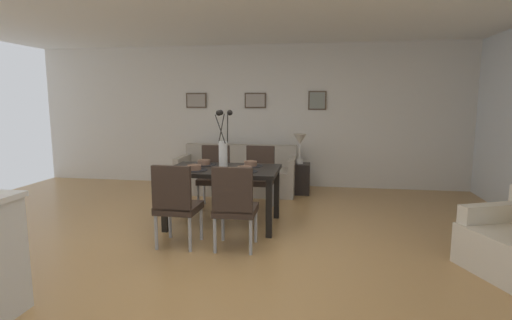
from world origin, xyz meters
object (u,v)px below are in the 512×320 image
dining_chair_near_left (176,201)px  side_table (299,179)px  centerpiece_vase (223,146)px  bowl_far_right (251,163)px  dining_chair_near_right (215,173)px  bowl_near_left (194,167)px  bowl_far_left (245,168)px  sofa (238,176)px  table_lamp (300,142)px  dining_table (223,175)px  dining_chair_far_left (234,204)px  dining_chair_far_right (259,174)px  framed_picture_right (317,100)px  framed_picture_center (255,100)px  bowl_near_right (204,162)px  framed_picture_left (196,100)px

dining_chair_near_left → side_table: (1.18, 2.77, -0.25)m
centerpiece_vase → bowl_far_right: 0.45m
dining_chair_near_right → bowl_near_left: bearing=-88.3°
centerpiece_vase → bowl_far_left: (0.31, -0.21, -0.24)m
sofa → table_lamp: bearing=1.2°
dining_table → dining_chair_far_left: 0.92m
dining_chair_near_left → table_lamp: (1.18, 2.77, 0.38)m
dining_chair_far_right → centerpiece_vase: centerpiece_vase is taller
dining_chair_near_left → framed_picture_right: bearing=66.7°
table_lamp → framed_picture_right: (0.27, 0.59, 0.70)m
dining_chair_near_right → sofa: dining_chair_near_right is taller
dining_chair_far_left → bowl_far_right: size_ratio=5.41×
dining_chair_far_right → side_table: 1.19m
bowl_far_right → dining_chair_near_left: bearing=-120.5°
dining_chair_near_left → framed_picture_center: bearing=84.7°
dining_chair_far_right → table_lamp: size_ratio=1.80×
dining_chair_far_left → sofa: 2.80m
bowl_near_left → dining_chair_far_left: bearing=-45.1°
dining_table → centerpiece_vase: centerpiece_vase is taller
bowl_near_right → sofa: bowl_near_right is taller
dining_chair_far_left → framed_picture_right: framed_picture_right is taller
framed_picture_left → bowl_far_right: bearing=-57.7°
bowl_far_right → table_lamp: table_lamp is taller
bowl_near_right → table_lamp: bearing=55.3°
dining_chair_near_right → side_table: dining_chair_near_right is taller
sofa → framed_picture_left: framed_picture_left is taller
dining_table → dining_chair_far_right: 0.94m
bowl_far_left → framed_picture_center: framed_picture_center is taller
dining_chair_near_left → dining_chair_near_right: 1.70m
framed_picture_right → sofa: bearing=-155.6°
dining_chair_far_left → side_table: (0.53, 2.76, -0.25)m
dining_table → dining_chair_near_right: (-0.35, 0.84, -0.14)m
table_lamp → framed_picture_left: (-2.00, 0.59, 0.70)m
bowl_near_left → bowl_near_right: size_ratio=1.00×
dining_chair_far_right → framed_picture_center: size_ratio=2.30×
dining_chair_near_left → bowl_near_right: bearing=90.0°
centerpiece_vase → framed_picture_right: 2.80m
centerpiece_vase → table_lamp: bearing=65.6°
bowl_far_left → bowl_far_right: 0.41m
dining_chair_far_right → bowl_far_left: 1.11m
bowl_near_right → bowl_far_left: size_ratio=1.00×
centerpiece_vase → side_table: 2.23m
bowl_near_left → bowl_far_left: bearing=0.0°
dining_table → bowl_far_left: bowl_far_left is taller
dining_table → side_table: size_ratio=2.69×
dining_chair_far_left → dining_table: bearing=111.2°
dining_chair_far_left → framed_picture_left: (-1.47, 3.35, 1.08)m
dining_chair_far_right → centerpiece_vase: 1.06m
dining_chair_far_left → bowl_near_left: bearing=134.9°
bowl_near_right → framed_picture_left: framed_picture_left is taller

